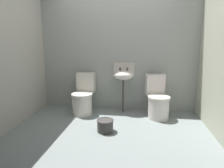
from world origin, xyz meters
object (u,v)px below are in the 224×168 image
Objects in this scene: toilet_left at (83,97)px; sink at (123,75)px; toilet_right at (157,100)px; bucket at (105,125)px.

toilet_left is 0.91m from sink.
toilet_left is at bearing -11.39° from toilet_right.
bucket is at bearing 127.08° from toilet_left.
toilet_right is at bearing 42.10° from bucket.
sink is 1.18m from bucket.
sink is 3.72× the size of bucket.
toilet_right is at bearing -15.90° from sink.
bucket is (-0.20, -0.96, -0.65)m from sink.
bucket is (-0.86, -0.78, -0.22)m from toilet_right.
toilet_left is 1.00× the size of toilet_right.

